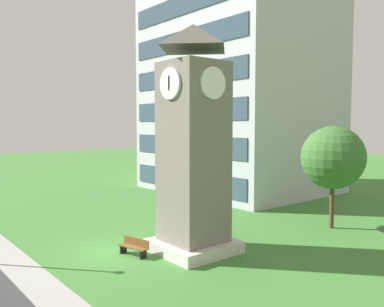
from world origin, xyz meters
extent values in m
plane|color=#3D7A33|center=(0.00, 0.00, 0.00)|extent=(160.00, 160.00, 0.00)
cube|color=#9E9E99|center=(0.00, -4.52, 0.00)|extent=(120.00, 1.60, 0.01)
cube|color=#B7BCC6|center=(-10.15, 20.02, 12.80)|extent=(16.90, 14.09, 25.60)
cube|color=#384C60|center=(-10.15, 12.93, 1.60)|extent=(15.54, 0.10, 1.80)
cube|color=#384C60|center=(-10.15, 12.93, 4.80)|extent=(15.54, 0.10, 1.80)
cube|color=#384C60|center=(-10.15, 12.93, 8.00)|extent=(15.54, 0.10, 1.80)
cube|color=#384C60|center=(-10.15, 12.93, 11.20)|extent=(15.54, 0.10, 1.80)
cube|color=#384C60|center=(-10.15, 12.93, 14.40)|extent=(15.54, 0.10, 1.80)
cube|color=#384C60|center=(-10.15, 12.93, 17.60)|extent=(15.54, 0.10, 1.80)
cube|color=slate|center=(2.65, 3.31, 4.97)|extent=(2.87, 2.87, 9.93)
cube|color=beige|center=(2.65, 3.31, 0.30)|extent=(3.88, 3.88, 0.60)
pyramid|color=#5D5751|center=(2.65, 3.31, 11.21)|extent=(3.16, 3.16, 1.27)
cylinder|color=white|center=(2.65, 1.81, 8.74)|extent=(1.58, 0.12, 1.58)
cylinder|color=white|center=(4.14, 3.31, 8.74)|extent=(0.12, 1.58, 1.58)
cube|color=black|center=(2.65, 1.74, 8.88)|extent=(0.06, 0.08, 0.47)
cube|color=black|center=(2.65, 1.73, 8.74)|extent=(0.06, 0.06, 0.71)
cube|color=brown|center=(1.21, 0.47, 0.45)|extent=(1.86, 0.87, 0.06)
cube|color=brown|center=(1.16, 0.69, 0.68)|extent=(1.76, 0.46, 0.40)
cube|color=black|center=(0.51, 0.31, 0.23)|extent=(0.18, 0.44, 0.45)
cube|color=black|center=(1.91, 0.63, 0.23)|extent=(0.18, 0.44, 0.45)
cylinder|color=#513823|center=(4.67, 13.33, 1.59)|extent=(0.29, 0.29, 3.18)
sphere|color=#376A2D|center=(4.67, 13.33, 4.61)|extent=(4.07, 4.07, 4.07)
camera|label=1|loc=(18.56, -9.95, 6.69)|focal=37.25mm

